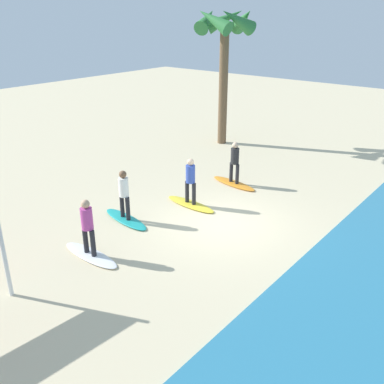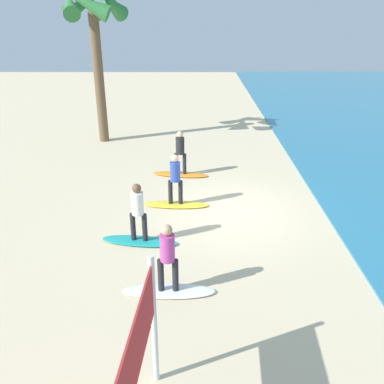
{
  "view_description": "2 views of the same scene",
  "coord_description": "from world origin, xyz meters",
  "views": [
    {
      "loc": [
        10.16,
        7.09,
        6.32
      ],
      "look_at": [
        0.57,
        -0.76,
        1.07
      ],
      "focal_mm": 40.09,
      "sensor_mm": 36.0,
      "label": 1
    },
    {
      "loc": [
        11.4,
        -1.06,
        5.84
      ],
      "look_at": [
        1.14,
        -1.11,
        1.19
      ],
      "focal_mm": 38.32,
      "sensor_mm": 36.0,
      "label": 2
    }
  ],
  "objects": [
    {
      "name": "surfboard_teal",
      "position": [
        1.83,
        -2.52,
        0.04
      ],
      "size": [
        0.84,
        2.16,
        0.09
      ],
      "primitive_type": "ellipsoid",
      "rotation": [
        0.0,
        0.0,
        1.43
      ],
      "color": "teal",
      "rests_on": "ground"
    },
    {
      "name": "surfboard_yellow",
      "position": [
        -0.42,
        -1.64,
        0.04
      ],
      "size": [
        0.67,
        2.13,
        0.09
      ],
      "primitive_type": "ellipsoid",
      "rotation": [
        0.0,
        0.0,
        1.52
      ],
      "color": "yellow",
      "rests_on": "ground"
    },
    {
      "name": "surfer_yellow",
      "position": [
        -0.42,
        -1.64,
        1.04
      ],
      "size": [
        0.32,
        0.46,
        1.64
      ],
      "color": "#232328",
      "rests_on": "surfboard_yellow"
    },
    {
      "name": "palm_tree",
      "position": [
        -7.46,
        -5.33,
        5.33
      ],
      "size": [
        2.88,
        3.03,
        6.65
      ],
      "color": "brown",
      "rests_on": "ground"
    },
    {
      "name": "surfer_orange",
      "position": [
        -3.02,
        -1.56,
        1.04
      ],
      "size": [
        0.32,
        0.46,
        1.64
      ],
      "color": "#232328",
      "rests_on": "surfboard_orange"
    },
    {
      "name": "surfer_white",
      "position": [
        3.98,
        -1.62,
        1.04
      ],
      "size": [
        0.32,
        0.46,
        1.64
      ],
      "color": "#232328",
      "rests_on": "surfboard_white"
    },
    {
      "name": "surfer_teal",
      "position": [
        1.83,
        -2.52,
        1.04
      ],
      "size": [
        0.32,
        0.46,
        1.64
      ],
      "color": "#232328",
      "rests_on": "surfboard_teal"
    },
    {
      "name": "ground_plane",
      "position": [
        0.0,
        0.0,
        0.0
      ],
      "size": [
        60.0,
        60.0,
        0.0
      ],
      "primitive_type": "plane",
      "color": "beige"
    },
    {
      "name": "surfboard_white",
      "position": [
        3.98,
        -1.62,
        0.04
      ],
      "size": [
        0.56,
        2.1,
        0.09
      ],
      "primitive_type": "ellipsoid",
      "rotation": [
        0.0,
        0.0,
        1.57
      ],
      "color": "white",
      "rests_on": "ground"
    },
    {
      "name": "surfboard_orange",
      "position": [
        -3.02,
        -1.56,
        0.04
      ],
      "size": [
        0.85,
        2.16,
        0.09
      ],
      "primitive_type": "ellipsoid",
      "rotation": [
        0.0,
        0.0,
        1.43
      ],
      "color": "orange",
      "rests_on": "ground"
    }
  ]
}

